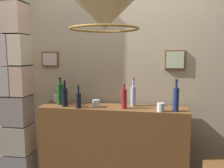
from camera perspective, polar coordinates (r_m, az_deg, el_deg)
panelled_rear_partition at (r=2.72m, az=1.11°, el=6.67°), size 3.55×0.15×2.88m
stone_pillar at (r=3.01m, az=-22.07°, el=4.05°), size 0.35×0.32×2.81m
bar_shelf_unit at (r=2.69m, az=0.19°, el=-15.77°), size 1.56×0.34×0.99m
liquor_bottle_rum at (r=2.56m, az=5.11°, el=-2.73°), size 0.06×0.06×0.30m
liquor_bottle_rye at (r=2.49m, az=-8.00°, el=-3.81°), size 0.06×0.06×0.24m
liquor_bottle_whiskey at (r=2.40m, az=15.03°, el=-3.44°), size 0.06×0.06×0.31m
liquor_bottle_port at (r=2.58m, az=-11.24°, el=-2.93°), size 0.06×0.06×0.29m
liquor_bottle_scotch at (r=2.69m, az=-12.27°, el=-2.29°), size 0.07×0.07×0.30m
liquor_bottle_vodka at (r=2.45m, az=2.94°, el=-3.46°), size 0.06×0.06×0.25m
glass_tumbler_rocks at (r=2.53m, az=-3.83°, el=-4.66°), size 0.08×0.08×0.08m
glass_tumbler_highball at (r=2.82m, az=-13.36°, el=-3.37°), size 0.06×0.06×0.09m
glass_tumbler_shot at (r=2.38m, az=11.58°, el=-5.47°), size 0.07×0.07×0.08m
pendant_lamp at (r=1.74m, az=-1.85°, el=16.47°), size 0.50×0.50×0.62m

